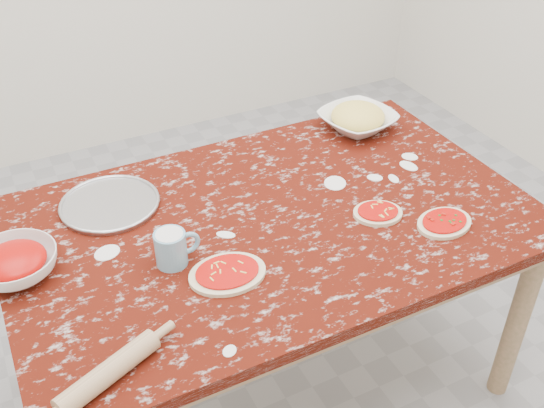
{
  "coord_description": "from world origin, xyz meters",
  "views": [
    {
      "loc": [
        -0.7,
        -1.39,
        1.92
      ],
      "look_at": [
        0.0,
        0.0,
        0.8
      ],
      "focal_mm": 41.85,
      "sensor_mm": 36.0,
      "label": 1
    }
  ],
  "objects": [
    {
      "name": "pizza_right",
      "position": [
        0.45,
        -0.27,
        0.76
      ],
      "size": [
        0.2,
        0.16,
        0.02
      ],
      "color": "beige",
      "rests_on": "worktable"
    },
    {
      "name": "flour_mug",
      "position": [
        -0.34,
        -0.06,
        0.8
      ],
      "size": [
        0.13,
        0.09,
        0.1
      ],
      "color": "#6D9EB8",
      "rests_on": "worktable"
    },
    {
      "name": "sauce_bowl",
      "position": [
        -0.74,
        0.08,
        0.79
      ],
      "size": [
        0.26,
        0.26,
        0.07
      ],
      "primitive_type": "imported",
      "rotation": [
        0.0,
        0.0,
        0.13
      ],
      "color": "white",
      "rests_on": "worktable"
    },
    {
      "name": "cheese_bowl",
      "position": [
        0.54,
        0.36,
        0.78
      ],
      "size": [
        0.32,
        0.32,
        0.07
      ],
      "primitive_type": "imported",
      "rotation": [
        0.0,
        0.0,
        0.19
      ],
      "color": "white",
      "rests_on": "worktable"
    },
    {
      "name": "rolling_pin",
      "position": [
        -0.61,
        -0.39,
        0.78
      ],
      "size": [
        0.27,
        0.15,
        0.05
      ],
      "primitive_type": "cylinder",
      "rotation": [
        0.0,
        1.57,
        0.4
      ],
      "color": "tan",
      "rests_on": "worktable"
    },
    {
      "name": "pizza_left",
      "position": [
        -0.23,
        -0.18,
        0.76
      ],
      "size": [
        0.23,
        0.19,
        0.02
      ],
      "color": "beige",
      "rests_on": "worktable"
    },
    {
      "name": "worktable",
      "position": [
        0.0,
        0.0,
        0.67
      ],
      "size": [
        1.6,
        1.0,
        0.75
      ],
      "color": "#3C0C04",
      "rests_on": "ground"
    },
    {
      "name": "ground",
      "position": [
        0.0,
        0.0,
        0.0
      ],
      "size": [
        4.0,
        4.0,
        0.0
      ],
      "primitive_type": "plane",
      "color": "gray"
    },
    {
      "name": "pizza_mid",
      "position": [
        0.3,
        -0.14,
        0.76
      ],
      "size": [
        0.18,
        0.17,
        0.02
      ],
      "color": "beige",
      "rests_on": "worktable"
    },
    {
      "name": "pizza_tray",
      "position": [
        -0.43,
        0.28,
        0.76
      ],
      "size": [
        0.36,
        0.36,
        0.01
      ],
      "primitive_type": "cylinder",
      "rotation": [
        0.0,
        0.0,
        0.19
      ],
      "color": "#B2B2B7",
      "rests_on": "worktable"
    }
  ]
}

